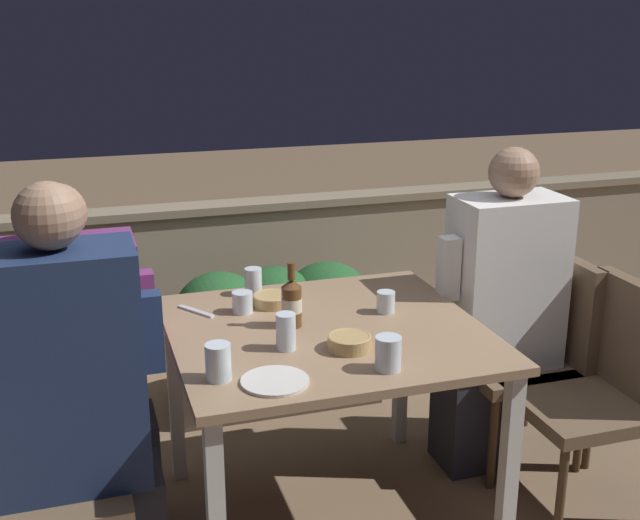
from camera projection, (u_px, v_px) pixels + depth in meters
ground_plane at (326, 518)px, 2.94m from camera, size 16.00×16.00×0.00m
parapet_wall at (234, 277)px, 4.26m from camera, size 9.00×0.18×0.83m
dining_table at (326, 352)px, 2.74m from camera, size 1.04×0.98×0.75m
planter_hedge at (276, 328)px, 3.72m from camera, size 0.94×0.47×0.66m
chair_left_near at (13, 466)px, 2.34m from camera, size 0.46×0.45×0.85m
person_navy_jumper at (78, 406)px, 2.35m from camera, size 0.51×0.26×1.35m
chair_left_far at (23, 411)px, 2.66m from camera, size 0.46×0.45×0.85m
person_purple_stripe at (82, 370)px, 2.68m from camera, size 0.52×0.26×1.27m
chair_right_near at (608, 377)px, 2.91m from camera, size 0.46×0.45×0.85m
chair_right_far at (538, 339)px, 3.24m from camera, size 0.46×0.45×0.85m
person_white_polo at (497, 312)px, 3.14m from camera, size 0.49×0.26×1.30m
beer_bottle at (292, 302)px, 2.70m from camera, size 0.07×0.07×0.23m
plate_0 at (275, 381)px, 2.31m from camera, size 0.20×0.20×0.01m
bowl_0 at (349, 341)px, 2.54m from camera, size 0.14×0.14×0.05m
bowl_1 at (272, 299)px, 2.91m from camera, size 0.14×0.14×0.04m
glass_cup_0 at (242, 302)px, 2.84m from camera, size 0.07×0.07×0.08m
glass_cup_1 at (218, 362)px, 2.32m from camera, size 0.08×0.08×0.11m
glass_cup_2 at (253, 282)px, 3.01m from camera, size 0.06×0.06×0.10m
glass_cup_3 at (388, 353)px, 2.39m from camera, size 0.08×0.08×0.10m
glass_cup_4 at (386, 302)px, 2.84m from camera, size 0.06×0.06×0.08m
glass_cup_5 at (286, 332)px, 2.53m from camera, size 0.06×0.06×0.12m
fork_0 at (196, 311)px, 2.85m from camera, size 0.11×0.15×0.01m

